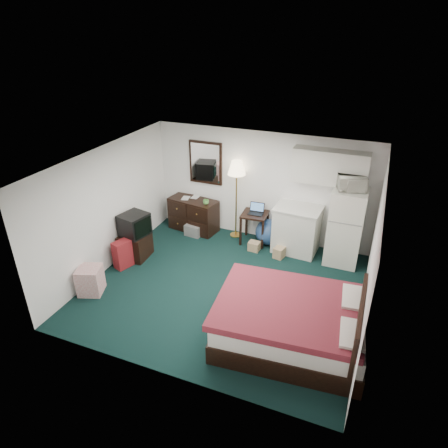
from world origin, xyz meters
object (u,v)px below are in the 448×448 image
at_px(dresser, 194,215).
at_px(fridge, 345,227).
at_px(desk, 254,228).
at_px(bed, 290,323).
at_px(suitcase, 123,254).
at_px(tv_stand, 135,245).
at_px(floor_lamp, 236,200).
at_px(kitchen_counter, 297,230).

height_order(dresser, fridge, fridge).
xyz_separation_m(desk, bed, (1.52, -2.84, -0.00)).
height_order(dresser, suitcase, dresser).
distance_m(dresser, tv_stand, 1.72).
height_order(floor_lamp, tv_stand, floor_lamp).
relative_size(fridge, bed, 0.73).
xyz_separation_m(kitchen_counter, suitcase, (-3.16, -1.99, -0.21)).
bearing_deg(fridge, kitchen_counter, 175.06).
relative_size(kitchen_counter, fridge, 0.62).
bearing_deg(kitchen_counter, suitcase, -144.16).
xyz_separation_m(floor_lamp, fridge, (2.47, -0.23, -0.11)).
height_order(dresser, kitchen_counter, kitchen_counter).
bearing_deg(bed, fridge, 75.60).
bearing_deg(dresser, suitcase, -98.24).
relative_size(dresser, fridge, 0.71).
xyz_separation_m(floor_lamp, desk, (0.49, -0.12, -0.57)).
relative_size(floor_lamp, bed, 0.83).
distance_m(tv_stand, suitcase, 0.43).
bearing_deg(desk, suitcase, -141.18).
height_order(kitchen_counter, suitcase, kitchen_counter).
bearing_deg(tv_stand, desk, 33.06).
xyz_separation_m(fridge, bed, (-0.46, -2.73, -0.46)).
xyz_separation_m(fridge, tv_stand, (-4.14, -1.46, -0.54)).
distance_m(bed, suitcase, 3.80).
bearing_deg(floor_lamp, kitchen_counter, -5.47).
bearing_deg(suitcase, tv_stand, 107.30).
bearing_deg(bed, tv_stand, 156.12).
relative_size(kitchen_counter, tv_stand, 1.70).
distance_m(dresser, fridge, 3.55).
relative_size(kitchen_counter, suitcase, 1.72).
height_order(fridge, tv_stand, fridge).
xyz_separation_m(floor_lamp, bed, (2.01, -2.96, -0.57)).
bearing_deg(tv_stand, bed, -21.85).
relative_size(floor_lamp, kitchen_counter, 1.82).
distance_m(floor_lamp, suitcase, 2.79).
height_order(floor_lamp, kitchen_counter, floor_lamp).
bearing_deg(suitcase, floor_lamp, 70.91).
relative_size(bed, tv_stand, 3.73).
bearing_deg(kitchen_counter, fridge, -1.56).
bearing_deg(fridge, tv_stand, -160.31).
height_order(dresser, floor_lamp, floor_lamp).
relative_size(desk, bed, 0.32).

